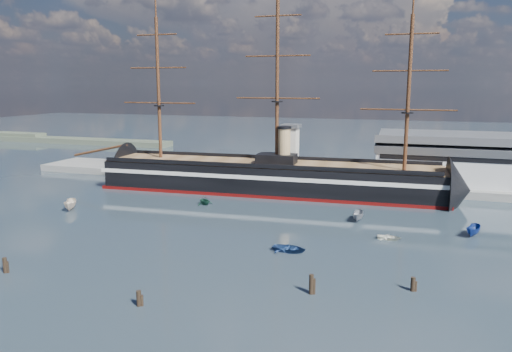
% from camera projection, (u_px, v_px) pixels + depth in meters
% --- Properties ---
extents(ground, '(600.00, 600.00, 0.00)m').
position_uv_depth(ground, '(241.00, 210.00, 113.56)').
color(ground, '#263946').
rests_on(ground, ground).
extents(quay, '(180.00, 18.00, 2.00)m').
position_uv_depth(quay, '(316.00, 183.00, 143.98)').
color(quay, slate).
rests_on(quay, ground).
extents(warehouse, '(63.00, 21.00, 11.60)m').
position_uv_depth(warehouse, '(500.00, 162.00, 131.24)').
color(warehouse, '#B7BABC').
rests_on(warehouse, ground).
extents(quay_tower, '(5.00, 5.00, 15.00)m').
position_uv_depth(quay_tower, '(291.00, 150.00, 141.59)').
color(quay_tower, silver).
rests_on(quay_tower, ground).
extents(shoreline, '(120.00, 10.00, 4.00)m').
position_uv_depth(shoreline, '(42.00, 139.00, 245.36)').
color(shoreline, '#3F4C38').
rests_on(shoreline, ground).
extents(warship, '(113.29, 20.94, 53.94)m').
position_uv_depth(warship, '(263.00, 177.00, 131.79)').
color(warship, black).
rests_on(warship, ground).
extents(motorboat_a, '(7.54, 5.68, 2.86)m').
position_uv_depth(motorboat_a, '(71.00, 210.00, 113.36)').
color(motorboat_a, '#FCE8CD').
rests_on(motorboat_a, ground).
extents(motorboat_b, '(1.66, 3.70, 1.69)m').
position_uv_depth(motorboat_b, '(289.00, 252.00, 85.21)').
color(motorboat_b, navy).
rests_on(motorboat_b, ground).
extents(motorboat_c, '(6.33, 2.33, 2.53)m').
position_uv_depth(motorboat_c, '(358.00, 221.00, 104.34)').
color(motorboat_c, gray).
rests_on(motorboat_c, ground).
extents(motorboat_d, '(6.17, 7.16, 2.45)m').
position_uv_depth(motorboat_d, '(205.00, 205.00, 118.20)').
color(motorboat_d, '#153E2F').
rests_on(motorboat_d, ground).
extents(motorboat_e, '(1.15, 2.72, 1.26)m').
position_uv_depth(motorboat_e, '(389.00, 240.00, 91.73)').
color(motorboat_e, silver).
rests_on(motorboat_e, ground).
extents(motorboat_f, '(6.75, 4.16, 2.54)m').
position_uv_depth(motorboat_f, '(473.00, 236.00, 93.98)').
color(motorboat_f, navy).
rests_on(motorboat_f, ground).
extents(piling_near_left, '(0.64, 0.64, 3.10)m').
position_uv_depth(piling_near_left, '(6.00, 273.00, 75.74)').
color(piling_near_left, black).
rests_on(piling_near_left, ground).
extents(piling_near_mid, '(0.64, 0.64, 2.78)m').
position_uv_depth(piling_near_mid, '(139.00, 306.00, 64.47)').
color(piling_near_mid, black).
rests_on(piling_near_mid, ground).
extents(piling_near_right, '(0.64, 0.64, 3.50)m').
position_uv_depth(piling_near_right, '(311.00, 294.00, 68.12)').
color(piling_near_right, black).
rests_on(piling_near_right, ground).
extents(piling_far_right, '(0.64, 0.64, 2.72)m').
position_uv_depth(piling_far_right, '(412.00, 291.00, 69.04)').
color(piling_far_right, black).
rests_on(piling_far_right, ground).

